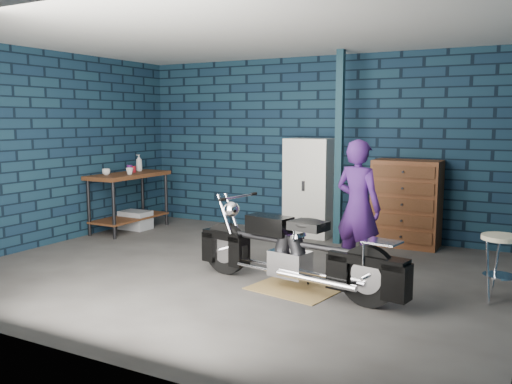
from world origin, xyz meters
TOP-DOWN VIEW (x-y plane):
  - ground at (0.00, 0.00)m, footprint 6.00×6.00m
  - room_walls at (0.00, 0.55)m, footprint 6.02×5.01m
  - support_post at (0.55, 1.95)m, footprint 0.10×0.10m
  - workbench at (-2.68, 1.25)m, footprint 0.60×1.40m
  - drip_mat at (0.88, -0.28)m, footprint 0.96×0.79m
  - motorcycle at (0.88, -0.28)m, footprint 2.17×0.93m
  - person at (1.27, 0.61)m, footprint 0.64×0.50m
  - storage_bin at (-2.66, 1.36)m, footprint 0.47×0.33m
  - locker at (-0.00, 2.23)m, footprint 0.69×0.49m
  - tool_chest at (1.44, 2.23)m, footprint 0.90×0.50m
  - shop_stool at (2.78, 0.28)m, footprint 0.43×0.43m
  - cup_a at (-2.80, 0.89)m, footprint 0.14×0.14m
  - cup_b at (-2.54, 1.12)m, footprint 0.12×0.12m
  - mug_purple at (-2.75, 1.36)m, footprint 0.09×0.09m
  - mug_red at (-2.70, 1.40)m, footprint 0.10×0.10m
  - bottle at (-2.78, 1.63)m, footprint 0.13×0.13m

SIDE VIEW (x-z plane):
  - ground at x=0.00m, z-range 0.00..0.00m
  - drip_mat at x=0.88m, z-range 0.00..0.01m
  - storage_bin at x=-2.66m, z-range 0.00..0.29m
  - shop_stool at x=2.78m, z-range 0.00..0.66m
  - workbench at x=-2.68m, z-range 0.00..0.91m
  - motorcycle at x=0.88m, z-range 0.00..0.93m
  - tool_chest at x=1.44m, z-range 0.00..1.20m
  - locker at x=0.00m, z-range 0.00..1.47m
  - person at x=1.27m, z-range 0.00..1.53m
  - cup_a at x=-2.80m, z-range 0.91..1.01m
  - mug_red at x=-2.70m, z-range 0.91..1.01m
  - cup_b at x=-2.54m, z-range 0.91..1.01m
  - mug_purple at x=-2.75m, z-range 0.91..1.03m
  - bottle at x=-2.78m, z-range 0.91..1.18m
  - support_post at x=0.55m, z-range 0.00..2.70m
  - room_walls at x=0.00m, z-range 0.55..3.26m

